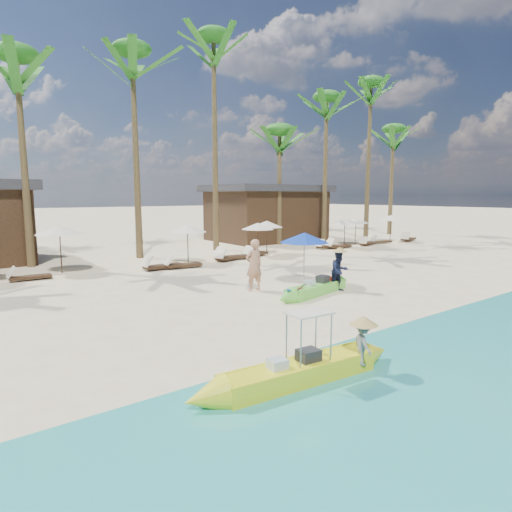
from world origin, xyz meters
TOP-DOWN VIEW (x-y plane):
  - ground at (0.00, 0.00)m, footprint 240.00×240.00m
  - wet_sand_strip at (0.00, -5.00)m, footprint 240.00×4.50m
  - green_canoe at (3.85, 1.54)m, footprint 4.83×1.35m
  - yellow_canoe at (-1.63, -3.55)m, footprint 5.21×0.97m
  - tourist at (2.34, 3.31)m, footprint 0.72×0.48m
  - vendor_green at (4.82, 1.37)m, footprint 0.84×0.71m
  - vendor_yellow at (-0.33, -3.97)m, footprint 0.52×0.65m
  - blue_umbrella at (4.55, 2.97)m, footprint 1.94×1.94m
  - resort_parasol_5 at (-2.54, 11.55)m, footprint 2.13×2.13m
  - lounger_5_left at (-4.12, 10.50)m, footprint 1.68×0.57m
  - resort_parasol_6 at (3.34, 10.43)m, footprint 1.99×1.99m
  - lounger_6_left at (2.41, 9.39)m, footprint 1.88×0.81m
  - lounger_6_right at (1.43, 9.63)m, footprint 2.00×0.74m
  - resort_parasol_7 at (7.85, 10.42)m, footprint 1.90×1.90m
  - lounger_7_left at (5.55, 10.02)m, footprint 1.95×1.08m
  - lounger_7_right at (5.76, 10.27)m, footprint 2.04×1.00m
  - resort_parasol_8 at (8.93, 10.96)m, footprint 1.95×1.95m
  - lounger_8_left at (7.63, 10.40)m, footprint 1.89×1.11m
  - resort_parasol_9 at (14.78, 10.02)m, footprint 1.94×1.94m
  - lounger_9_left at (14.34, 10.23)m, footprint 1.94×0.75m
  - lounger_9_right at (13.66, 10.54)m, footprint 1.80×0.65m
  - resort_parasol_10 at (16.96, 10.94)m, footprint 1.88×1.88m
  - lounger_10_left at (17.34, 10.18)m, footprint 1.82×1.00m
  - lounger_10_right at (19.08, 10.39)m, footprint 1.71×0.92m
  - resort_parasol_11 at (20.63, 10.65)m, footprint 1.98×1.98m
  - lounger_11_left at (22.07, 10.07)m, footprint 2.10×1.15m
  - palm_3 at (-3.36, 14.27)m, footprint 2.08×2.08m
  - palm_4 at (2.15, 14.01)m, footprint 2.08×2.08m
  - palm_5 at (7.45, 14.38)m, footprint 2.08×2.08m
  - palm_6 at (12.84, 14.52)m, footprint 2.08×2.08m
  - palm_7 at (16.57, 13.68)m, footprint 2.08×2.08m
  - palm_8 at (21.07, 13.33)m, footprint 2.08×2.08m
  - palm_9 at (26.21, 14.81)m, footprint 2.08×2.08m
  - pavilion_east at (14.00, 17.50)m, footprint 8.80×6.60m

SIDE VIEW (x-z plane):
  - ground at x=0.00m, z-range 0.00..0.00m
  - wet_sand_strip at x=0.00m, z-range 0.00..0.01m
  - lounger_10_right at x=19.08m, z-range -0.09..0.46m
  - lounger_5_left at x=-4.12m, z-range -0.09..0.47m
  - lounger_10_left at x=17.34m, z-range -0.10..0.49m
  - lounger_9_right at x=13.66m, z-range -0.10..0.50m
  - lounger_8_left at x=7.63m, z-range -0.10..0.51m
  - lounger_6_left at x=2.41m, z-range -0.10..0.51m
  - green_canoe at x=3.85m, z-range -0.10..0.52m
  - lounger_7_left at x=5.55m, z-range -0.11..0.53m
  - lounger_9_left at x=14.34m, z-range -0.11..0.54m
  - yellow_canoe at x=-1.63m, z-range -0.46..0.90m
  - lounger_7_right at x=5.76m, z-range -0.11..0.56m
  - lounger_6_right at x=1.43m, z-range -0.11..0.56m
  - lounger_11_left at x=22.07m, z-range -0.11..0.57m
  - vendor_yellow at x=-0.33m, z-range 0.18..1.06m
  - vendor_green at x=4.82m, z-range 0.00..1.54m
  - tourist at x=2.34m, z-range 0.00..1.93m
  - resort_parasol_10 at x=16.96m, z-range 0.78..2.72m
  - resort_parasol_7 at x=7.85m, z-range 0.79..2.74m
  - resort_parasol_9 at x=14.78m, z-range 0.80..2.80m
  - resort_parasol_8 at x=8.93m, z-range 0.81..2.82m
  - resort_parasol_11 at x=20.63m, z-range 0.82..2.86m
  - resort_parasol_6 at x=3.34m, z-range 0.82..2.87m
  - blue_umbrella at x=4.55m, z-range 0.84..2.93m
  - resort_parasol_5 at x=-2.54m, z-range 0.88..3.07m
  - pavilion_east at x=14.00m, z-range 0.05..4.35m
  - palm_6 at x=12.84m, z-range 2.79..11.31m
  - palm_9 at x=26.21m, z-range 3.14..12.97m
  - palm_3 at x=-3.36m, z-range 3.32..13.83m
  - palm_7 at x=16.57m, z-range 3.46..14.53m
  - palm_4 at x=2.15m, z-range 3.60..15.30m
  - palm_8 at x=21.07m, z-range 3.83..16.53m
  - palm_5 at x=7.45m, z-range 4.02..17.62m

